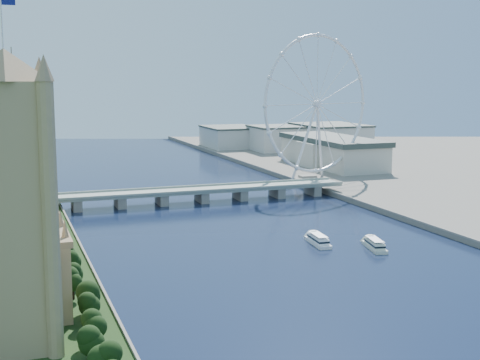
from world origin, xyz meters
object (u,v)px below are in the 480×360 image
victoria_tower (11,192)px  london_eye (317,105)px  tour_boat_near (318,244)px  tour_boat_far (374,249)px

victoria_tower → london_eye: (254.98, 300.08, 13.03)m
tour_boat_near → victoria_tower: bearing=-141.7°
london_eye → victoria_tower: bearing=-130.4°
london_eye → tour_boat_near: bearing=-115.9°
tour_boat_far → london_eye: bearing=84.2°
victoria_tower → london_eye: 393.99m
london_eye → tour_boat_near: 231.09m
tour_boat_near → tour_boat_far: bearing=-33.0°
victoria_tower → tour_boat_near: 195.81m
london_eye → tour_boat_near: london_eye is taller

